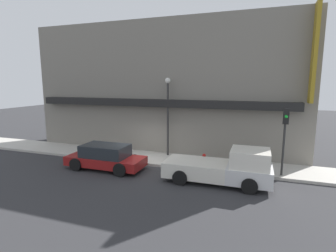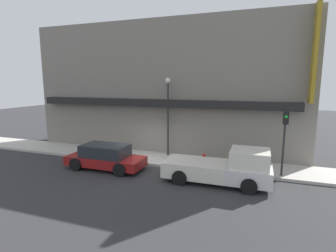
# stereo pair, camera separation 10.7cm
# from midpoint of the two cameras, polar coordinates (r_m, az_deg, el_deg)

# --- Properties ---
(ground_plane) EXTENTS (80.00, 80.00, 0.00)m
(ground_plane) POSITION_cam_midpoint_polar(r_m,az_deg,el_deg) (16.45, -5.70, -8.46)
(ground_plane) COLOR #2D2D30
(sidewalk) EXTENTS (36.00, 2.72, 0.16)m
(sidewalk) POSITION_cam_midpoint_polar(r_m,az_deg,el_deg) (17.61, -3.82, -6.95)
(sidewalk) COLOR #B7B2A8
(sidewalk) RESTS_ON ground
(building) EXTENTS (19.80, 3.80, 9.32)m
(building) POSITION_cam_midpoint_polar(r_m,az_deg,el_deg) (19.53, -0.61, 8.26)
(building) COLOR gray
(building) RESTS_ON ground
(pickup_truck) EXTENTS (5.34, 2.14, 1.85)m
(pickup_truck) POSITION_cam_midpoint_polar(r_m,az_deg,el_deg) (13.63, 12.29, -8.89)
(pickup_truck) COLOR silver
(pickup_truck) RESTS_ON ground
(parked_car) EXTENTS (4.63, 2.02, 1.45)m
(parked_car) POSITION_cam_midpoint_polar(r_m,az_deg,el_deg) (15.97, -13.25, -6.55)
(parked_car) COLOR maroon
(parked_car) RESTS_ON ground
(fire_hydrant) EXTENTS (0.22, 0.22, 0.77)m
(fire_hydrant) POSITION_cam_midpoint_polar(r_m,az_deg,el_deg) (15.65, 8.01, -7.37)
(fire_hydrant) COLOR red
(fire_hydrant) RESTS_ON sidewalk
(street_lamp) EXTENTS (0.36, 0.36, 5.19)m
(street_lamp) POSITION_cam_midpoint_polar(r_m,az_deg,el_deg) (17.39, 0.16, 4.13)
(street_lamp) COLOR #2D2D2D
(street_lamp) RESTS_ON sidewalk
(traffic_light) EXTENTS (0.28, 0.42, 3.59)m
(traffic_light) POSITION_cam_midpoint_polar(r_m,az_deg,el_deg) (14.78, 24.28, -0.81)
(traffic_light) COLOR #2D2D2D
(traffic_light) RESTS_ON sidewalk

